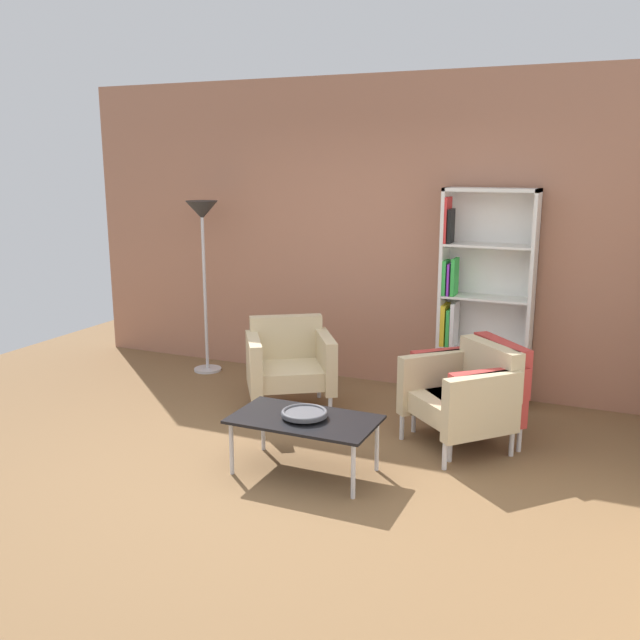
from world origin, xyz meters
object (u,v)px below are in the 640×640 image
at_px(bookshelf_tall, 479,302).
at_px(armchair_corner_red, 289,362).
at_px(armchair_near_window, 474,389).
at_px(floor_lamp_torchiere, 203,230).
at_px(coffee_table_low, 304,422).
at_px(decorative_bowl, 304,413).
at_px(armchair_by_bookshelf, 464,394).

height_order(bookshelf_tall, armchair_corner_red, bookshelf_tall).
xyz_separation_m(armchair_near_window, floor_lamp_torchiere, (-2.90, 0.76, 1.03)).
xyz_separation_m(coffee_table_low, decorative_bowl, (0.00, 0.00, 0.07)).
height_order(coffee_table_low, armchair_by_bookshelf, armchair_by_bookshelf).
distance_m(armchair_by_bookshelf, floor_lamp_torchiere, 3.17).
distance_m(coffee_table_low, armchair_near_window, 1.41).
bearing_deg(coffee_table_low, bookshelf_tall, 69.35).
bearing_deg(armchair_by_bookshelf, coffee_table_low, -92.33).
height_order(armchair_corner_red, armchair_by_bookshelf, same).
relative_size(bookshelf_tall, floor_lamp_torchiere, 1.09).
distance_m(armchair_by_bookshelf, armchair_near_window, 0.15).
xyz_separation_m(coffee_table_low, armchair_near_window, (0.95, 1.04, 0.05)).
bearing_deg(armchair_by_bookshelf, decorative_bowl, -92.33).
relative_size(armchair_by_bookshelf, armchair_near_window, 1.00).
bearing_deg(coffee_table_low, armchair_near_window, 47.73).
xyz_separation_m(bookshelf_tall, armchair_by_bookshelf, (0.14, -1.12, -0.49)).
bearing_deg(bookshelf_tall, floor_lamp_torchiere, -175.25).
bearing_deg(coffee_table_low, armchair_by_bookshelf, 44.88).
bearing_deg(decorative_bowl, coffee_table_low, -135.00).
bearing_deg(floor_lamp_torchiere, armchair_corner_red, -27.51).
height_order(bookshelf_tall, decorative_bowl, bookshelf_tall).
relative_size(coffee_table_low, floor_lamp_torchiere, 0.57).
height_order(coffee_table_low, armchair_corner_red, armchair_corner_red).
height_order(bookshelf_tall, floor_lamp_torchiere, bookshelf_tall).
relative_size(coffee_table_low, armchair_near_window, 1.05).
relative_size(armchair_corner_red, floor_lamp_torchiere, 0.54).
bearing_deg(coffee_table_low, floor_lamp_torchiere, 137.28).
height_order(decorative_bowl, floor_lamp_torchiere, floor_lamp_torchiere).
distance_m(coffee_table_low, armchair_by_bookshelf, 1.28).
xyz_separation_m(bookshelf_tall, floor_lamp_torchiere, (-2.71, -0.23, 0.55)).
bearing_deg(armchair_corner_red, coffee_table_low, -92.33).
bearing_deg(decorative_bowl, bookshelf_tall, 69.35).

